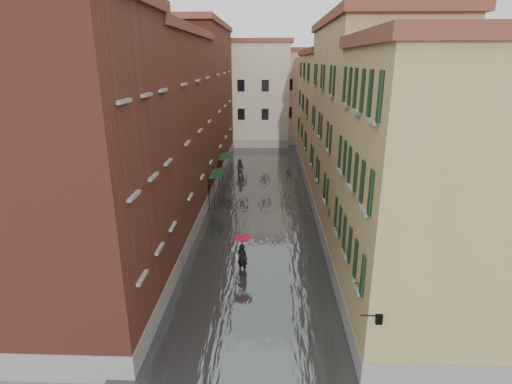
# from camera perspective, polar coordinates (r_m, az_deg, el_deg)

# --- Properties ---
(ground) EXTENTS (120.00, 120.00, 0.00)m
(ground) POSITION_cam_1_polar(r_m,az_deg,el_deg) (20.46, -0.31, -14.26)
(ground) COLOR #58575A
(ground) RESTS_ON ground
(floodwater) EXTENTS (10.00, 60.00, 0.20)m
(floodwater) POSITION_cam_1_polar(r_m,az_deg,el_deg) (32.14, 0.67, -1.51)
(floodwater) COLOR #44494C
(floodwater) RESTS_ON ground
(building_left_near) EXTENTS (6.00, 8.00, 13.00)m
(building_left_near) POSITION_cam_1_polar(r_m,az_deg,el_deg) (17.66, -23.99, 1.88)
(building_left_near) COLOR brown
(building_left_near) RESTS_ON ground
(building_left_mid) EXTENTS (6.00, 14.00, 12.50)m
(building_left_mid) POSITION_cam_1_polar(r_m,az_deg,el_deg) (27.75, -14.25, 7.89)
(building_left_mid) COLOR #5E291D
(building_left_mid) RESTS_ON ground
(building_left_far) EXTENTS (6.00, 16.00, 14.00)m
(building_left_far) POSITION_cam_1_polar(r_m,az_deg,el_deg) (42.13, -8.69, 12.69)
(building_left_far) COLOR brown
(building_left_far) RESTS_ON ground
(building_right_near) EXTENTS (6.00, 8.00, 11.50)m
(building_right_near) POSITION_cam_1_polar(r_m,az_deg,el_deg) (17.27, 23.23, -0.99)
(building_right_near) COLOR #94834C
(building_right_near) RESTS_ON ground
(building_right_mid) EXTENTS (6.00, 14.00, 13.00)m
(building_right_mid) POSITION_cam_1_polar(r_m,az_deg,el_deg) (27.32, 15.49, 8.17)
(building_right_mid) COLOR tan
(building_right_mid) RESTS_ON ground
(building_right_far) EXTENTS (6.00, 16.00, 11.50)m
(building_right_far) POSITION_cam_1_polar(r_m,az_deg,el_deg) (42.01, 10.87, 10.84)
(building_right_far) COLOR #94834C
(building_right_far) RESTS_ON ground
(building_end_cream) EXTENTS (12.00, 9.00, 13.00)m
(building_end_cream) POSITION_cam_1_polar(r_m,az_deg,el_deg) (55.52, -1.79, 13.70)
(building_end_cream) COLOR #B3A98E
(building_end_cream) RESTS_ON ground
(building_end_pink) EXTENTS (10.00, 9.00, 12.00)m
(building_end_pink) POSITION_cam_1_polar(r_m,az_deg,el_deg) (57.67, 7.56, 13.23)
(building_end_pink) COLOR #A67C75
(building_end_pink) RESTS_ON ground
(awning_near) EXTENTS (1.09, 2.77, 2.80)m
(awning_near) POSITION_cam_1_polar(r_m,az_deg,el_deg) (31.66, -5.64, 2.58)
(awning_near) COLOR #16331C
(awning_near) RESTS_ON ground
(awning_far) EXTENTS (1.09, 2.73, 2.80)m
(awning_far) POSITION_cam_1_polar(r_m,az_deg,el_deg) (37.31, -4.46, 5.04)
(awning_far) COLOR #16331C
(awning_far) RESTS_ON ground
(wall_lantern) EXTENTS (0.71, 0.22, 0.35)m
(wall_lantern) POSITION_cam_1_polar(r_m,az_deg,el_deg) (14.25, 17.04, -16.86)
(wall_lantern) COLOR black
(wall_lantern) RESTS_ON ground
(window_planters) EXTENTS (0.59, 10.56, 0.84)m
(window_planters) POSITION_cam_1_polar(r_m,az_deg,el_deg) (19.55, 11.93, -4.68)
(window_planters) COLOR #955D31
(window_planters) RESTS_ON ground
(pedestrian_main) EXTENTS (0.96, 0.96, 2.06)m
(pedestrian_main) POSITION_cam_1_polar(r_m,az_deg,el_deg) (21.68, -1.99, -8.46)
(pedestrian_main) COLOR black
(pedestrian_main) RESTS_ON ground
(pedestrian_far) EXTENTS (1.11, 1.01, 1.85)m
(pedestrian_far) POSITION_cam_1_polar(r_m,az_deg,el_deg) (39.03, -2.28, 3.36)
(pedestrian_far) COLOR black
(pedestrian_far) RESTS_ON ground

